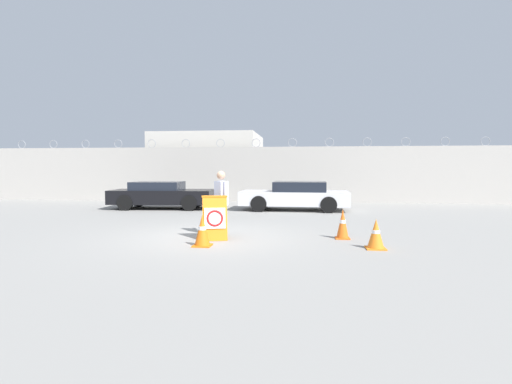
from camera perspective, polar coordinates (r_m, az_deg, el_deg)
ground_plane at (r=10.85m, az=-6.67°, el=-6.33°), size 90.00×90.00×0.00m
perimeter_wall at (r=21.70m, az=0.02°, el=2.56°), size 36.00×0.30×3.42m
building_block at (r=26.30m, az=-6.57°, el=3.78°), size 6.37×6.12×3.97m
barricade_sign at (r=10.34m, az=-5.91°, el=-3.65°), size 0.76×0.78×1.13m
security_guard at (r=10.81m, az=-4.98°, el=-1.12°), size 0.46×0.67×1.76m
traffic_cone_near at (r=9.51m, az=16.74°, el=-5.78°), size 0.44×0.44×0.68m
traffic_cone_mid at (r=10.62m, az=12.28°, el=-4.48°), size 0.37×0.37×0.78m
traffic_cone_far at (r=9.50m, az=-7.68°, el=-5.49°), size 0.43×0.43×0.74m
parked_car_front_coupe at (r=18.45m, az=-13.32°, el=-0.38°), size 4.61×2.13×1.22m
parked_car_rear_sedan at (r=17.38m, az=5.69°, el=-0.52°), size 4.71×2.14×1.24m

